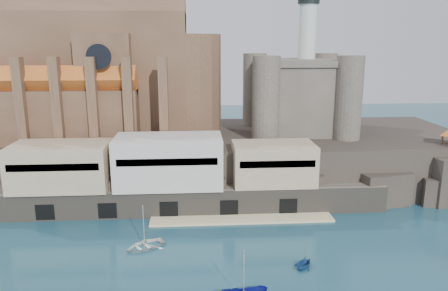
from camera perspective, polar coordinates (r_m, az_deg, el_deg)
ground at (r=56.64m, az=2.30°, el=-16.89°), size 300.00×300.00×0.00m
promontory at (r=91.24m, az=-0.42°, el=-1.58°), size 100.00×36.00×10.00m
quay at (r=75.26m, az=-7.31°, el=-4.08°), size 70.00×12.00×13.05m
church at (r=92.56m, az=-15.69°, el=8.96°), size 47.00×25.93×30.51m
castle_keep at (r=92.78m, az=9.65°, el=6.91°), size 21.20×21.20×29.30m
boat_6 at (r=64.85m, az=-10.32°, el=-12.95°), size 3.27×4.15×5.82m
boat_7 at (r=59.72m, az=10.33°, el=-15.40°), size 3.33×3.31×3.38m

